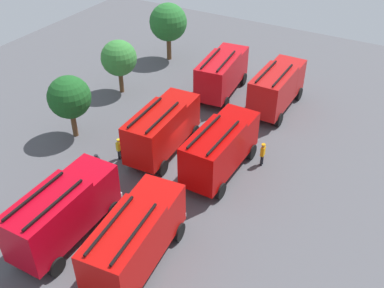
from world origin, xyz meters
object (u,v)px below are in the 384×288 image
fire_truck_2 (277,87)px  fire_truck_5 (222,73)px  fire_truck_3 (63,211)px  tree_1 (119,58)px  tree_2 (168,22)px  traffic_cone_0 (216,75)px  fire_truck_1 (221,147)px  fire_truck_0 (136,238)px  traffic_cone_1 (181,106)px  firefighter_1 (97,164)px  firefighter_0 (148,125)px  firefighter_2 (263,153)px  firefighter_3 (119,148)px  tree_0 (69,97)px  fire_truck_4 (163,128)px

fire_truck_2 → fire_truck_5: (0.09, 5.10, 0.00)m
fire_truck_3 → tree_1: (15.85, 8.05, 1.11)m
fire_truck_5 → tree_2: (4.13, 8.06, 1.73)m
traffic_cone_0 → fire_truck_1: bearing=-151.9°
fire_truck_0 → tree_2: 26.89m
fire_truck_0 → traffic_cone_1: 16.86m
fire_truck_3 → firefighter_1: (5.45, 2.27, -1.25)m
fire_truck_0 → firefighter_0: (10.83, 6.69, -1.19)m
fire_truck_5 → traffic_cone_0: size_ratio=12.81×
traffic_cone_1 → firefighter_2: bearing=-112.9°
firefighter_2 → firefighter_3: bearing=22.5°
firefighter_2 → traffic_cone_0: firefighter_2 is taller
tree_0 → tree_1: (7.49, 1.16, -0.10)m
firefighter_0 → firefighter_2: bearing=-89.7°
fire_truck_1 → tree_1: (6.10, 12.96, 1.11)m
tree_0 → traffic_cone_0: tree_0 is taller
fire_truck_3 → traffic_cone_0: bearing=3.9°
firefighter_0 → traffic_cone_0: firefighter_0 is taller
fire_truck_2 → fire_truck_1: bearing=179.0°
tree_2 → fire_truck_2: bearing=-107.8°
fire_truck_0 → fire_truck_3: (-0.35, 4.68, 0.00)m
firefighter_1 → traffic_cone_0: (17.05, -0.38, -0.62)m
fire_truck_1 → fire_truck_2: same height
fire_truck_4 → firefighter_2: fire_truck_4 is taller
firefighter_3 → tree_1: size_ratio=0.35×
fire_truck_1 → tree_2: bearing=43.0°
firefighter_1 → tree_2: size_ratio=0.28×
fire_truck_2 → firefighter_2: (-7.71, -2.00, -1.16)m
fire_truck_5 → firefighter_1: fire_truck_5 is taller
fire_truck_5 → tree_1: (-3.98, 8.05, 1.11)m
firefighter_0 → traffic_cone_0: (11.32, -0.12, -0.67)m
fire_truck_4 → tree_1: (5.99, 8.29, 1.11)m
fire_truck_4 → tree_0: size_ratio=1.46×
firefighter_0 → tree_0: size_ratio=0.34×
fire_truck_2 → traffic_cone_0: 7.74m
tree_0 → tree_2: bearing=4.3°
fire_truck_0 → fire_truck_3: size_ratio=1.02×
fire_truck_2 → tree_2: 13.94m
fire_truck_0 → tree_0: 14.13m
fire_truck_5 → tree_1: tree_1 is taller
firefighter_2 → firefighter_3: size_ratio=1.06×
fire_truck_0 → fire_truck_5: 20.04m
tree_1 → traffic_cone_0: (6.64, -6.17, -2.98)m
fire_truck_5 → tree_0: bearing=143.0°
fire_truck_3 → firefighter_1: 6.03m
fire_truck_1 → tree_0: bearing=97.3°
fire_truck_1 → firefighter_0: 7.16m
fire_truck_1 → firefighter_0: fire_truck_1 is taller
fire_truck_2 → firefighter_1: bearing=152.8°
fire_truck_2 → tree_2: (4.23, 13.17, 1.73)m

